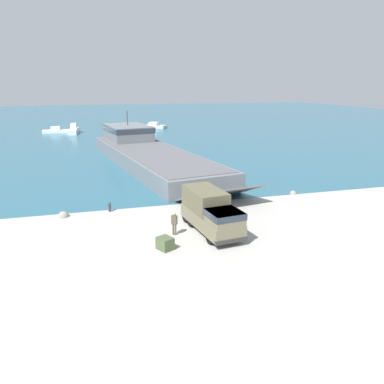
# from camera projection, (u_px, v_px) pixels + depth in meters

# --- Properties ---
(ground_plane) EXTENTS (240.00, 240.00, 0.00)m
(ground_plane) POSITION_uv_depth(u_px,v_px,m) (204.00, 221.00, 31.88)
(ground_plane) COLOR #A8A59E
(water_surface) EXTENTS (240.00, 180.00, 0.01)m
(water_surface) POSITION_uv_depth(u_px,v_px,m) (117.00, 120.00, 119.83)
(water_surface) COLOR #285B70
(water_surface) RESTS_ON ground_plane
(landing_craft) EXTENTS (14.87, 40.07, 6.92)m
(landing_craft) POSITION_uv_depth(u_px,v_px,m) (146.00, 151.00, 55.09)
(landing_craft) COLOR slate
(landing_craft) RESTS_ON ground_plane
(military_truck) EXTENTS (3.33, 7.18, 3.16)m
(military_truck) POSITION_uv_depth(u_px,v_px,m) (211.00, 212.00, 29.23)
(military_truck) COLOR #6B664C
(military_truck) RESTS_ON ground_plane
(soldier_on_ramp) EXTENTS (0.50, 0.44, 1.82)m
(soldier_on_ramp) POSITION_uv_depth(u_px,v_px,m) (174.00, 222.00, 28.61)
(soldier_on_ramp) COLOR #4C4738
(soldier_on_ramp) RESTS_ON ground_plane
(moored_boat_a) EXTENTS (2.43, 7.13, 2.29)m
(moored_boat_a) POSITION_uv_depth(u_px,v_px,m) (74.00, 130.00, 87.18)
(moored_boat_a) COLOR white
(moored_boat_a) RESTS_ON ground_plane
(moored_boat_b) EXTENTS (6.93, 2.11, 1.51)m
(moored_boat_b) POSITION_uv_depth(u_px,v_px,m) (57.00, 131.00, 88.01)
(moored_boat_b) COLOR white
(moored_boat_b) RESTS_ON ground_plane
(moored_boat_c) EXTENTS (7.75, 6.40, 1.54)m
(moored_boat_c) POSITION_uv_depth(u_px,v_px,m) (152.00, 126.00, 97.67)
(moored_boat_c) COLOR #B7BABF
(moored_boat_c) RESTS_ON ground_plane
(mooring_bollard) EXTENTS (0.29, 0.29, 0.87)m
(mooring_bollard) POSITION_uv_depth(u_px,v_px,m) (110.00, 206.00, 34.03)
(mooring_bollard) COLOR #333338
(mooring_bollard) RESTS_ON ground_plane
(cargo_crate) EXTENTS (1.28, 1.36, 0.89)m
(cargo_crate) POSITION_uv_depth(u_px,v_px,m) (165.00, 243.00, 26.25)
(cargo_crate) COLOR #475638
(cargo_crate) RESTS_ON ground_plane
(shoreline_rock_a) EXTENTS (0.96, 0.96, 0.96)m
(shoreline_rock_a) POSITION_uv_depth(u_px,v_px,m) (64.00, 217.00, 32.83)
(shoreline_rock_a) COLOR gray
(shoreline_rock_a) RESTS_ON ground_plane
(shoreline_rock_b) EXTENTS (0.71, 0.71, 0.71)m
(shoreline_rock_b) POSITION_uv_depth(u_px,v_px,m) (293.00, 194.00, 39.56)
(shoreline_rock_b) COLOR gray
(shoreline_rock_b) RESTS_ON ground_plane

